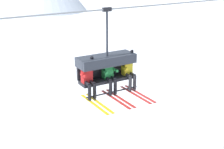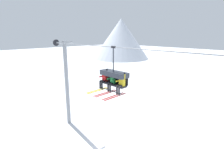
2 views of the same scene
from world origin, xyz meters
name	(u,v)px [view 1 (image 1 of 2)]	position (x,y,z in m)	size (l,w,h in m)	color
lift_cable	(110,9)	(0.87, -0.80, 8.00)	(16.48, 0.05, 0.05)	gray
chairlift_chair	(106,64)	(0.77, -0.73, 6.24)	(1.92, 0.74, 2.69)	#232328
skier_red	(89,78)	(0.03, -0.94, 5.95)	(0.48, 1.70, 1.34)	red
skier_green	(110,75)	(0.77, -0.95, 5.93)	(0.46, 1.70, 1.23)	#23843D
skier_yellow	(129,70)	(1.53, -0.94, 5.95)	(0.48, 1.70, 1.34)	yellow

